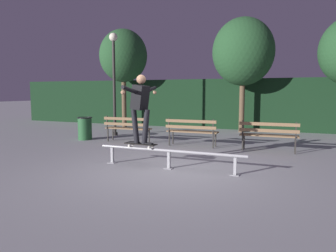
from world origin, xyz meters
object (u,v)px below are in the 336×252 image
skateboard (141,144)px  lamp_post_left (114,71)px  park_bench_right_center (269,133)px  grind_rail (169,154)px  tree_behind_benches (243,52)px  trash_can (85,128)px  park_bench_left_center (192,129)px  park_bench_leftmost (127,126)px  tree_far_left (123,56)px  skateboarder (140,103)px

skateboard → lamp_post_left: lamp_post_left is taller
park_bench_right_center → grind_rail: bearing=-123.5°
tree_behind_benches → park_bench_right_center: bearing=-71.0°
tree_behind_benches → trash_can: (-4.80, -4.20, -2.90)m
park_bench_left_center → park_bench_right_center: (2.28, 0.00, 0.00)m
park_bench_leftmost → grind_rail: bearing=-46.6°
tree_far_left → lamp_post_left: 3.15m
park_bench_leftmost → tree_far_left: tree_far_left is taller
skateboard → park_bench_leftmost: park_bench_leftmost is taller
park_bench_right_center → tree_far_left: (-7.01, 4.03, 2.84)m
tree_behind_benches → trash_can: bearing=-138.8°
tree_far_left → park_bench_left_center: bearing=-40.4°
skateboard → tree_far_left: tree_far_left is taller
tree_behind_benches → tree_far_left: tree_behind_benches is taller
grind_rail → tree_far_left: tree_far_left is taller
skateboarder → tree_behind_benches: (1.14, 6.98, 1.87)m
skateboarder → park_bench_right_center: skateboarder is taller
tree_behind_benches → skateboarder: bearing=-99.3°
grind_rail → park_bench_leftmost: bearing=133.4°
lamp_post_left → skateboard: bearing=-51.7°
trash_can → park_bench_right_center: bearing=0.5°
grind_rail → tree_behind_benches: size_ratio=0.73×
skateboard → lamp_post_left: bearing=128.3°
park_bench_right_center → trash_can: bearing=-179.5°
skateboard → tree_behind_benches: bearing=80.7°
skateboard → tree_behind_benches: tree_behind_benches is taller
grind_rail → skateboard: 0.72m
grind_rail → lamp_post_left: lamp_post_left is taller
park_bench_leftmost → tree_far_left: 5.51m
lamp_post_left → park_bench_leftmost: bearing=-45.0°
park_bench_left_center → tree_behind_benches: bearing=78.4°
park_bench_leftmost → park_bench_left_center: (2.28, 0.00, 0.00)m
grind_rail → park_bench_leftmost: size_ratio=2.14×
skateboarder → lamp_post_left: lamp_post_left is taller
grind_rail → lamp_post_left: (-3.93, 4.09, 2.16)m
lamp_post_left → grind_rail: bearing=-46.1°
park_bench_right_center → trash_can: 6.23m
grind_rail → tree_behind_benches: tree_behind_benches is taller
tree_behind_benches → lamp_post_left: bearing=-146.7°
skateboarder → park_bench_left_center: 2.99m
park_bench_leftmost → tree_far_left: size_ratio=0.35×
park_bench_leftmost → trash_can: 1.68m
skateboard → skateboarder: bearing=-4.9°
skateboarder → park_bench_right_center: size_ratio=0.97×
lamp_post_left → skateboarder: bearing=-51.6°
skateboard → park_bench_leftmost: bearing=124.9°
park_bench_right_center → park_bench_left_center: bearing=180.0°
tree_far_left → park_bench_right_center: bearing=-29.9°
tree_far_left → lamp_post_left: bearing=-66.6°
park_bench_leftmost → tree_behind_benches: bearing=53.0°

